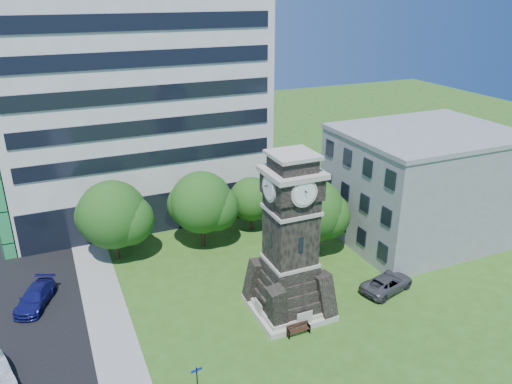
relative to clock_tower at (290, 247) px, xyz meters
name	(u,v)px	position (x,y,z in m)	size (l,w,h in m)	color
ground	(263,336)	(-3.00, -2.00, -5.28)	(160.00, 160.00, 0.00)	#335718
sidewalk	(111,328)	(-12.50, 3.00, -5.25)	(3.00, 70.00, 0.06)	gray
clock_tower	(290,247)	(0.00, 0.00, 0.00)	(5.40, 5.40, 12.22)	beige
office_tall	(128,74)	(-6.20, 23.84, 8.94)	(26.20, 15.11, 28.60)	white
office_low	(422,184)	(16.97, 6.00, -0.07)	(15.20, 12.20, 10.40)	gray
car_street_north	(35,297)	(-17.21, 8.14, -4.60)	(1.89, 4.66, 1.35)	navy
car_east_lot	(387,283)	(8.29, -0.83, -4.62)	(2.18, 4.74, 1.32)	#4D4D52
park_bench	(298,329)	(-0.71, -2.87, -4.82)	(1.70, 0.45, 0.88)	black
street_sign	(197,382)	(-8.96, -6.23, -3.54)	(0.67, 0.07, 2.77)	black
tree_nw	(114,216)	(-10.33, 12.87, -1.19)	(6.51, 5.91, 7.22)	#332114
tree_nc	(202,204)	(-2.62, 12.07, -1.08)	(6.20, 5.64, 7.20)	#332114
tree_ne	(252,200)	(2.75, 13.36, -2.12)	(4.69, 4.26, 5.42)	#332114
tree_east	(313,212)	(5.81, 6.78, -1.16)	(6.08, 5.53, 7.06)	#332114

